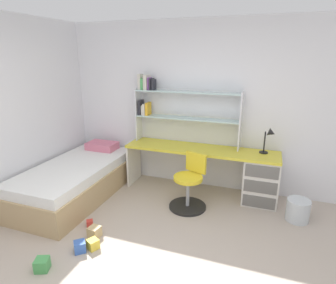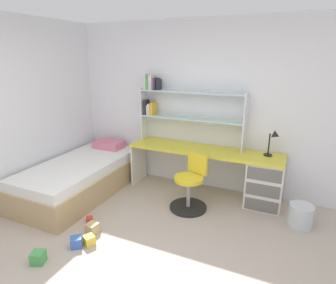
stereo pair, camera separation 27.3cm
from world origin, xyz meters
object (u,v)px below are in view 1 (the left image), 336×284
Objects in this scene: toy_block_natural_3 at (94,232)px; toy_block_blue_1 at (80,247)px; bookshelf_hutch at (172,104)px; swivel_chair at (189,187)px; bed_platform at (76,180)px; toy_block_yellow_4 at (93,244)px; desk_lamp at (270,137)px; toy_block_green_2 at (42,265)px; desk at (241,172)px; waste_bin at (298,210)px; toy_block_red_0 at (90,223)px.

toy_block_blue_1 is at bearing -90.26° from toy_block_natural_3.
swivel_chair is at bearing -53.60° from bookshelf_hutch.
swivel_chair is 1.72m from bed_platform.
toy_block_yellow_4 is (0.95, -1.00, -0.20)m from bed_platform.
bookshelf_hutch is at bearing 176.90° from desk_lamp.
toy_block_green_2 is at bearing -103.56° from bookshelf_hutch.
desk is at bearing 37.59° from swivel_chair.
toy_block_yellow_4 is at bearing -60.65° from toy_block_natural_3.
waste_bin is (3.12, 0.38, -0.11)m from bed_platform.
toy_block_blue_1 is at bearing -101.02° from bookshelf_hutch.
toy_block_yellow_4 is (0.11, 0.09, -0.00)m from toy_block_blue_1.
toy_block_red_0 is (-2.03, -1.45, -0.93)m from desk_lamp.
desk is 1.39× the size of bookshelf_hutch.
toy_block_red_0 is at bearing 137.51° from toy_block_natural_3.
bookshelf_hutch is 2.08m from toy_block_red_0.
desk_lamp reaches higher than bed_platform.
waste_bin is at bearing -14.83° from bookshelf_hutch.
toy_block_red_0 is 0.61× the size of toy_block_green_2.
desk_lamp is at bearing 41.27° from toy_block_natural_3.
toy_block_yellow_4 is at bearing 40.03° from toy_block_blue_1.
toy_block_blue_1 is 0.93× the size of toy_block_natural_3.
toy_block_green_2 is at bearing -89.77° from toy_block_red_0.
toy_block_yellow_4 is (-2.17, -1.38, -0.09)m from waste_bin.
bookshelf_hutch reaches higher than toy_block_natural_3.
bed_platform is at bearing 136.14° from toy_block_natural_3.
bed_platform is 6.97× the size of waste_bin.
toy_block_red_0 is (0.66, -0.65, -0.22)m from bed_platform.
bookshelf_hutch is at bearing 69.64° from toy_block_red_0.
swivel_chair reaches higher than bed_platform.
desk is 1.13× the size of bed_platform.
swivel_chair is (-0.65, -0.50, -0.12)m from desk.
desk_lamp is 2.90m from bed_platform.
desk is at bearing 17.42° from bed_platform.
swivel_chair reaches higher than waste_bin.
bookshelf_hutch is at bearing 78.98° from toy_block_blue_1.
toy_block_green_2 reaches higher than toy_block_blue_1.
desk_lamp is at bearing -3.10° from bookshelf_hutch.
swivel_chair is 1.39m from toy_block_red_0.
waste_bin is (0.77, -0.36, -0.27)m from desk.
desk_lamp reaches higher than waste_bin.
desk reaches higher than bed_platform.
toy_block_green_2 is (-1.04, -1.69, -0.23)m from swivel_chair.
bookshelf_hutch is at bearing 77.26° from toy_block_natural_3.
bookshelf_hutch reaches higher than swivel_chair.
desk_lamp reaches higher than toy_block_natural_3.
bed_platform is (-2.69, -0.80, -0.72)m from desk_lamp.
bed_platform is at bearing -173.04° from waste_bin.
bed_platform is 1.19m from toy_block_natural_3.
toy_block_green_2 reaches higher than toy_block_red_0.
desk_lamp is 4.94× the size of toy_block_red_0.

